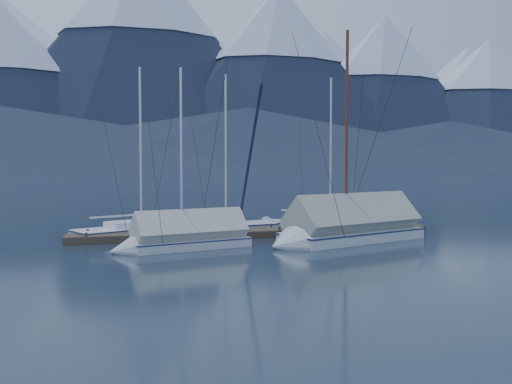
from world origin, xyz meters
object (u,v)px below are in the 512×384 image
sailboat_open_right (339,226)px  sailboat_covered_near (343,230)px  sailboat_covered_far (179,239)px  sailboat_open_mid (234,229)px  sailboat_open_left (150,231)px  person (332,210)px

sailboat_open_right → sailboat_covered_near: size_ratio=0.85×
sailboat_covered_far → sailboat_open_right: bearing=27.7°
sailboat_open_mid → sailboat_open_right: 5.89m
sailboat_covered_far → sailboat_open_left: bearing=99.6°
sailboat_open_mid → sailboat_covered_far: bearing=-124.5°
person → sailboat_covered_far: bearing=89.4°
sailboat_open_mid → sailboat_covered_far: 6.18m
sailboat_open_right → sailboat_covered_near: bearing=-111.2°
sailboat_covered_near → sailboat_covered_far: 7.52m
sailboat_open_left → sailboat_covered_far: bearing=-80.4°
sailboat_open_left → sailboat_open_mid: sailboat_open_left is taller
person → sailboat_open_mid: bearing=48.0°
sailboat_covered_near → person: (0.82, 3.29, 0.65)m
sailboat_open_right → sailboat_covered_far: size_ratio=1.09×
sailboat_open_left → sailboat_open_mid: bearing=-1.7°
sailboat_open_right → sailboat_covered_far: sailboat_open_right is taller
sailboat_covered_near → sailboat_covered_far: size_ratio=1.28×
sailboat_covered_far → person: (8.34, 3.41, 0.78)m
sailboat_open_mid → sailboat_covered_far: size_ratio=1.08×
sailboat_open_mid → sailboat_covered_near: size_ratio=0.85×
sailboat_open_right → person: (-1.04, -1.51, 1.03)m
sailboat_open_mid → person: size_ratio=5.35×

